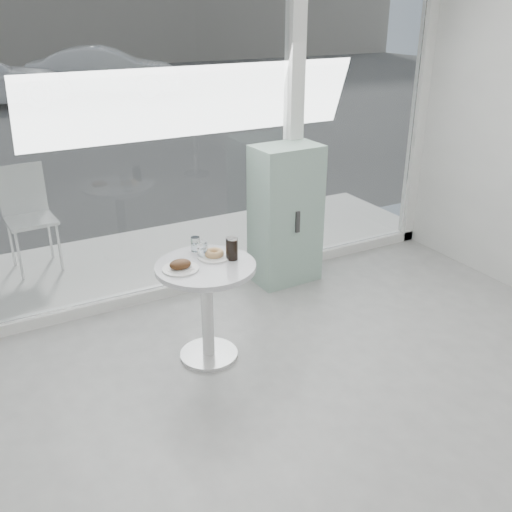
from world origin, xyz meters
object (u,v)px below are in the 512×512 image
car_silver (106,72)px  plate_fritter (181,266)px  plate_donut (214,255)px  cola_glass (232,249)px  main_table (206,292)px  water_tumbler_b (195,245)px  water_tumbler_a (202,250)px  mint_cabinet (286,215)px  patio_chair (28,211)px

car_silver → plate_fritter: size_ratio=16.10×
plate_fritter → plate_donut: (0.29, 0.08, -0.01)m
cola_glass → main_table: bearing=178.7°
main_table → plate_fritter: 0.31m
main_table → water_tumbler_b: (0.03, 0.26, 0.27)m
plate_donut → water_tumbler_a: (-0.07, 0.04, 0.03)m
water_tumbler_a → main_table: bearing=-105.0°
water_tumbler_b → mint_cabinet: bearing=28.2°
plate_donut → water_tumbler_a: bearing=150.0°
patio_chair → plate_donut: patio_chair is taller
main_table → patio_chair: patio_chair is taller
plate_fritter → plate_donut: 0.30m
main_table → mint_cabinet: (1.20, 0.88, 0.10)m
water_tumbler_a → water_tumbler_b: size_ratio=1.12×
water_tumbler_b → plate_fritter: bearing=-131.1°
car_silver → water_tumbler_a: size_ratio=33.27×
water_tumbler_b → water_tumbler_a: bearing=-90.1°
water_tumbler_a → cola_glass: 0.22m
plate_fritter → water_tumbler_a: water_tumbler_a is taller
plate_fritter → cola_glass: cola_glass is taller
patio_chair → water_tumbler_b: bearing=-68.8°
plate_donut → cola_glass: cola_glass is taller
mint_cabinet → car_silver: car_silver is taller
plate_fritter → water_tumbler_b: bearing=48.9°
plate_fritter → plate_donut: bearing=14.9°
patio_chair → car_silver: (3.79, 11.29, 0.05)m
car_silver → plate_fritter: 13.87m
car_silver → water_tumbler_a: car_silver is taller
water_tumbler_b → patio_chair: bearing=114.9°
plate_fritter → water_tumbler_a: (0.22, 0.12, 0.03)m
plate_fritter → plate_donut: plate_fritter is taller
plate_donut → mint_cabinet: bearing=36.0°
car_silver → plate_donut: 13.74m
car_silver → water_tumbler_b: (-2.86, -13.28, 0.14)m
mint_cabinet → patio_chair: mint_cabinet is taller
main_table → mint_cabinet: mint_cabinet is taller
main_table → cola_glass: 0.37m
plate_fritter → mint_cabinet: bearing=32.2°
plate_fritter → water_tumbler_b: water_tumbler_b is taller
main_table → plate_donut: bearing=38.0°
main_table → cola_glass: (0.21, -0.00, 0.30)m
plate_fritter → cola_glass: size_ratio=1.53×
water_tumbler_a → car_silver: bearing=77.9°
patio_chair → plate_fritter: (0.71, -2.23, 0.17)m
mint_cabinet → patio_chair: size_ratio=1.29×
patio_chair → plate_donut: 2.38m
main_table → car_silver: size_ratio=0.19×
plate_fritter → water_tumbler_a: bearing=29.1°
main_table → mint_cabinet: bearing=36.2°
car_silver → water_tumbler_b: 13.58m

